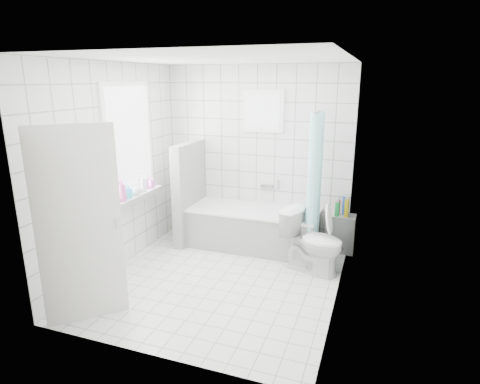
% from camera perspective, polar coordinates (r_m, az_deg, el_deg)
% --- Properties ---
extents(ground, '(3.00, 3.00, 0.00)m').
position_cam_1_polar(ground, '(5.07, -2.94, -12.38)').
color(ground, white).
rests_on(ground, ground).
extents(ceiling, '(3.00, 3.00, 0.00)m').
position_cam_1_polar(ceiling, '(4.48, -3.43, 18.43)').
color(ceiling, white).
rests_on(ceiling, ground).
extents(wall_back, '(2.80, 0.02, 2.60)m').
position_cam_1_polar(wall_back, '(5.99, 2.37, 5.24)').
color(wall_back, white).
rests_on(wall_back, ground).
extents(wall_front, '(2.80, 0.02, 2.60)m').
position_cam_1_polar(wall_front, '(3.33, -13.14, -3.75)').
color(wall_front, white).
rests_on(wall_front, ground).
extents(wall_left, '(0.02, 3.00, 2.60)m').
position_cam_1_polar(wall_left, '(5.29, -17.33, 3.15)').
color(wall_left, white).
rests_on(wall_left, ground).
extents(wall_right, '(0.02, 3.00, 2.60)m').
position_cam_1_polar(wall_right, '(4.28, 14.42, 0.51)').
color(wall_right, white).
rests_on(wall_right, ground).
extents(window_left, '(0.01, 0.90, 1.40)m').
position_cam_1_polar(window_left, '(5.45, -15.33, 6.87)').
color(window_left, white).
rests_on(window_left, wall_left).
extents(window_back, '(0.50, 0.01, 0.50)m').
position_cam_1_polar(window_back, '(5.83, 3.27, 11.39)').
color(window_back, white).
rests_on(window_back, wall_back).
extents(window_sill, '(0.18, 1.02, 0.08)m').
position_cam_1_polar(window_sill, '(5.58, -14.41, -0.66)').
color(window_sill, white).
rests_on(window_sill, wall_left).
extents(door, '(0.60, 0.59, 2.00)m').
position_cam_1_polar(door, '(4.21, -21.87, -4.67)').
color(door, silver).
rests_on(door, ground).
extents(bathtub, '(1.86, 0.77, 0.58)m').
position_cam_1_polar(bathtub, '(5.89, 1.91, -5.14)').
color(bathtub, white).
rests_on(bathtub, ground).
extents(partition_wall, '(0.15, 0.85, 1.50)m').
position_cam_1_polar(partition_wall, '(6.06, -7.21, -0.08)').
color(partition_wall, white).
rests_on(partition_wall, ground).
extents(tiled_ledge, '(0.40, 0.24, 0.55)m').
position_cam_1_polar(tiled_ledge, '(5.91, 14.06, -5.70)').
color(tiled_ledge, white).
rests_on(tiled_ledge, ground).
extents(toilet, '(0.88, 0.65, 0.80)m').
position_cam_1_polar(toilet, '(5.22, 10.38, -6.92)').
color(toilet, white).
rests_on(toilet, ground).
extents(curtain_rod, '(0.02, 0.80, 0.02)m').
position_cam_1_polar(curtain_rod, '(5.30, 11.19, 11.24)').
color(curtain_rod, silver).
rests_on(curtain_rod, wall_back).
extents(shower_curtain, '(0.14, 0.48, 1.78)m').
position_cam_1_polar(shower_curtain, '(5.31, 10.47, 1.44)').
color(shower_curtain, '#54F8ED').
rests_on(shower_curtain, curtain_rod).
extents(tub_faucet, '(0.18, 0.06, 0.06)m').
position_cam_1_polar(tub_faucet, '(6.00, 3.84, 0.83)').
color(tub_faucet, silver).
rests_on(tub_faucet, wall_back).
extents(sill_bottles, '(0.17, 0.80, 0.30)m').
position_cam_1_polar(sill_bottles, '(5.47, -14.90, 0.71)').
color(sill_bottles, '#E75AB3').
rests_on(sill_bottles, window_sill).
extents(ledge_bottles, '(0.19, 0.17, 0.26)m').
position_cam_1_polar(ledge_bottles, '(5.77, 14.31, -2.13)').
color(ledge_bottles, gold).
rests_on(ledge_bottles, tiled_ledge).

